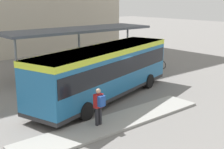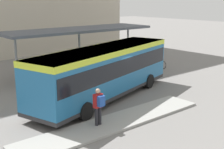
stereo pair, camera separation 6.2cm
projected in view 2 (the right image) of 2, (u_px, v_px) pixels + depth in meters
The scene contains 9 objects.
ground_plane at pixel (105, 98), 18.22m from camera, with size 120.00×120.00×0.00m, color slate.
curb_island at pixel (116, 122), 14.52m from camera, with size 10.00×1.80×0.12m.
city_bus at pixel (105, 69), 17.81m from camera, with size 10.96×5.38×2.97m.
pedestrian_waiting at pixel (99, 104), 13.82m from camera, with size 0.43×0.45×1.71m.
bicycle_green at pixel (159, 64), 26.01m from camera, with size 0.48×1.56×0.67m.
bicycle_white at pixel (151, 62), 26.50m from camera, with size 0.48×1.62×0.70m.
bicycle_blue at pixel (142, 62), 26.95m from camera, with size 0.48×1.52×0.66m.
station_shelter at pixel (79, 30), 23.53m from camera, with size 11.93×3.48×3.45m.
potted_planter_near_shelter at pixel (77, 76), 20.77m from camera, with size 0.90×0.90×1.26m.
Camera 2 is at (-10.87, -13.55, 5.70)m, focal length 50.00 mm.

